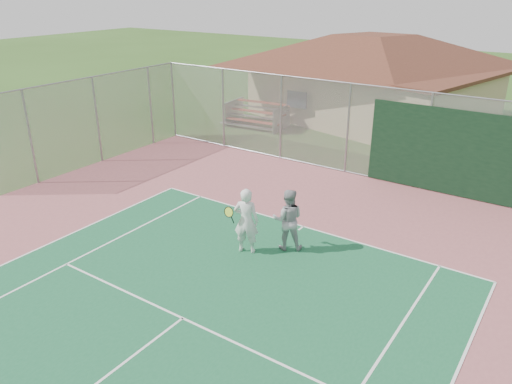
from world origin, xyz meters
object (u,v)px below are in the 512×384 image
clubhouse (372,69)px  player_white_front (246,221)px  player_grey_back (288,220)px  bleachers (257,114)px

clubhouse → player_white_front: clubhouse is taller
player_white_front → player_grey_back: size_ratio=1.06×
clubhouse → player_grey_back: size_ratio=7.83×
bleachers → player_white_front: size_ratio=1.73×
clubhouse → player_grey_back: clubhouse is taller
bleachers → player_grey_back: size_ratio=1.83×
clubhouse → player_white_front: 15.93m
clubhouse → player_white_front: size_ratio=7.39×
bleachers → player_white_front: player_white_front is taller
bleachers → player_grey_back: (8.04, -10.29, 0.27)m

